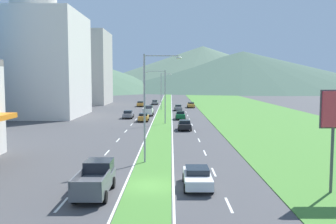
{
  "coord_description": "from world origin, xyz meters",
  "views": [
    {
      "loc": [
        1.57,
        -25.95,
        7.63
      ],
      "look_at": [
        1.11,
        30.82,
        2.63
      ],
      "focal_mm": 39.76,
      "sensor_mm": 36.0,
      "label": 1
    }
  ],
  "objects": [
    {
      "name": "lane_dash_left_4",
      "position": [
        -5.1,
        12.2,
        0.01
      ],
      "size": [
        0.16,
        2.8,
        0.01
      ],
      "primitive_type": "cube",
      "color": "silver",
      "rests_on": "ground_plane"
    },
    {
      "name": "pickup_truck_1",
      "position": [
        -3.47,
        -1.69,
        0.98
      ],
      "size": [
        2.18,
        5.4,
        2.0
      ],
      "rotation": [
        0.0,
        0.0,
        1.57
      ],
      "color": "#515459",
      "rests_on": "ground_plane"
    },
    {
      "name": "lane_dash_left_2",
      "position": [
        -5.1,
        -3.9,
        0.01
      ],
      "size": [
        0.16,
        2.8,
        0.01
      ],
      "primitive_type": "cube",
      "color": "silver",
      "rests_on": "ground_plane"
    },
    {
      "name": "edge_line_median_left",
      "position": [
        -1.75,
        60.0,
        0.01
      ],
      "size": [
        0.16,
        240.0,
        0.01
      ],
      "primitive_type": "cube",
      "color": "silver",
      "rests_on": "ground_plane"
    },
    {
      "name": "grass_verge_right",
      "position": [
        20.6,
        60.0,
        0.03
      ],
      "size": [
        24.0,
        240.0,
        0.06
      ],
      "primitive_type": "cube",
      "color": "#477F33",
      "rests_on": "ground_plane"
    },
    {
      "name": "lane_dash_right_4",
      "position": [
        5.1,
        12.2,
        0.01
      ],
      "size": [
        0.16,
        2.8,
        0.01
      ],
      "primitive_type": "cube",
      "color": "silver",
      "rests_on": "ground_plane"
    },
    {
      "name": "lane_dash_right_3",
      "position": [
        5.1,
        4.15,
        0.01
      ],
      "size": [
        0.16,
        2.8,
        0.01
      ],
      "primitive_type": "cube",
      "color": "silver",
      "rests_on": "ground_plane"
    },
    {
      "name": "lane_dash_right_6",
      "position": [
        5.1,
        28.3,
        0.01
      ],
      "size": [
        0.16,
        2.8,
        0.01
      ],
      "primitive_type": "cube",
      "color": "silver",
      "rests_on": "ground_plane"
    },
    {
      "name": "midrise_colored",
      "position": [
        -26.24,
        89.35,
        11.09
      ],
      "size": [
        16.87,
        16.87,
        22.19
      ],
      "primitive_type": "cube",
      "color": "#B7B2A8",
      "rests_on": "ground_plane"
    },
    {
      "name": "grass_median",
      "position": [
        0.0,
        60.0,
        0.03
      ],
      "size": [
        3.2,
        240.0,
        0.06
      ],
      "primitive_type": "cube",
      "color": "#477F33",
      "rests_on": "ground_plane"
    },
    {
      "name": "lane_dash_right_9",
      "position": [
        5.1,
        52.45,
        0.01
      ],
      "size": [
        0.16,
        2.8,
        0.01
      ],
      "primitive_type": "cube",
      "color": "silver",
      "rests_on": "ground_plane"
    },
    {
      "name": "car_4",
      "position": [
        3.63,
        29.71,
        0.76
      ],
      "size": [
        2.01,
        4.0,
        1.49
      ],
      "rotation": [
        0.0,
        0.0,
        -1.57
      ],
      "color": "black",
      "rests_on": "ground_plane"
    },
    {
      "name": "lane_dash_right_10",
      "position": [
        5.1,
        60.5,
        0.01
      ],
      "size": [
        0.16,
        2.8,
        0.01
      ],
      "primitive_type": "cube",
      "color": "silver",
      "rests_on": "ground_plane"
    },
    {
      "name": "hill_far_right",
      "position": [
        55.34,
        254.09,
        14.21
      ],
      "size": [
        220.67,
        220.67,
        28.42
      ],
      "primitive_type": "cone",
      "color": "#3D5647",
      "rests_on": "ground_plane"
    },
    {
      "name": "lane_dash_left_8",
      "position": [
        -5.1,
        44.4,
        0.01
      ],
      "size": [
        0.16,
        2.8,
        0.01
      ],
      "primitive_type": "cube",
      "color": "silver",
      "rests_on": "ground_plane"
    },
    {
      "name": "street_lamp_mid",
      "position": [
        0.17,
        37.12,
        5.33
      ],
      "size": [
        3.45,
        0.32,
        9.15
      ],
      "color": "#99999E",
      "rests_on": "ground_plane"
    },
    {
      "name": "edge_line_median_right",
      "position": [
        1.75,
        60.0,
        0.01
      ],
      "size": [
        0.16,
        240.0,
        0.01
      ],
      "primitive_type": "cube",
      "color": "silver",
      "rests_on": "ground_plane"
    },
    {
      "name": "lane_dash_left_3",
      "position": [
        -5.1,
        4.15,
        0.01
      ],
      "size": [
        0.16,
        2.8,
        0.01
      ],
      "primitive_type": "cube",
      "color": "silver",
      "rests_on": "ground_plane"
    },
    {
      "name": "car_0",
      "position": [
        -3.43,
        41.36,
        0.77
      ],
      "size": [
        1.86,
        4.46,
        1.5
      ],
      "rotation": [
        0.0,
        0.0,
        1.57
      ],
      "color": "#C6842D",
      "rests_on": "ground_plane"
    },
    {
      "name": "street_lamp_far",
      "position": [
        -0.62,
        66.74,
        5.25
      ],
      "size": [
        2.71,
        0.28,
        9.15
      ],
      "color": "#99999E",
      "rests_on": "ground_plane"
    },
    {
      "name": "car_5",
      "position": [
        3.37,
        44.81,
        0.8
      ],
      "size": [
        1.87,
        4.06,
        1.59
      ],
      "rotation": [
        0.0,
        0.0,
        -1.57
      ],
      "color": "#0C5128",
      "rests_on": "ground_plane"
    },
    {
      "name": "car_7",
      "position": [
        3.44,
        -0.13,
        0.73
      ],
      "size": [
        2.01,
        4.48,
        1.39
      ],
      "rotation": [
        0.0,
        0.0,
        -1.57
      ],
      "color": "silver",
      "rests_on": "ground_plane"
    },
    {
      "name": "lane_dash_right_8",
      "position": [
        5.1,
        44.4,
        0.01
      ],
      "size": [
        0.16,
        2.8,
        0.01
      ],
      "primitive_type": "cube",
      "color": "silver",
      "rests_on": "ground_plane"
    },
    {
      "name": "ground_plane",
      "position": [
        0.0,
        0.0,
        0.0
      ],
      "size": [
        600.0,
        600.0,
        0.0
      ],
      "primitive_type": "plane",
      "color": "#424244"
    },
    {
      "name": "car_8",
      "position": [
        -3.31,
        86.34,
        0.72
      ],
      "size": [
        1.87,
        4.67,
        1.37
      ],
      "rotation": [
        0.0,
        0.0,
        1.57
      ],
      "color": "slate",
      "rests_on": "ground_plane"
    },
    {
      "name": "domed_building",
      "position": [
        -26.55,
        51.29,
        12.39
      ],
      "size": [
        19.1,
        19.1,
        31.87
      ],
      "color": "silver",
      "rests_on": "ground_plane"
    },
    {
      "name": "car_6",
      "position": [
        3.35,
        65.01,
        0.73
      ],
      "size": [
        1.87,
        4.27,
        1.4
      ],
      "rotation": [
        0.0,
        0.0,
        -1.57
      ],
      "color": "slate",
      "rests_on": "ground_plane"
    },
    {
      "name": "lane_dash_right_2",
      "position": [
        5.1,
        -3.9,
        0.01
      ],
      "size": [
        0.16,
        2.8,
        0.01
      ],
      "primitive_type": "cube",
      "color": "silver",
      "rests_on": "ground_plane"
    },
    {
      "name": "car_2",
      "position": [
        -7.01,
        78.48,
        0.77
      ],
      "size": [
        1.98,
        4.68,
        1.48
      ],
      "rotation": [
        0.0,
        0.0,
        1.57
      ],
      "color": "#C6842D",
      "rests_on": "ground_plane"
    },
    {
      "name": "street_lamp_near",
      "position": [
        -0.45,
        7.55,
        5.71
      ],
      "size": [
        3.47,
        0.36,
        9.89
      ],
      "color": "#99999E",
      "rests_on": "ground_plane"
    },
    {
      "name": "car_1",
      "position": [
        -6.86,
        46.83,
        0.77
      ],
      "size": [
        1.93,
        4.65,
        1.52
      ],
      "rotation": [
        0.0,
        0.0,
        1.57
      ],
      "color": "slate",
      "rests_on": "ground_plane"
    },
    {
      "name": "pickup_truck_0",
      "position": [
        -3.29,
        52.33,
        0.98
      ],
      "size": [
        2.18,
        5.4,
        2.0
      ],
      "rotation": [
        0.0,
        0.0,
        1.57
      ],
      "color": "silver",
      "rests_on": "ground_plane"
    },
    {
      "name": "lane_dash_left_6",
      "position": [
        -5.1,
        28.3,
        0.01
      ],
      "size": [
        0.16,
        2.8,
        0.01
      ],
      "primitive_type": "cube",
      "color": "silver",
      "rests_on": "ground_plane"
    },
    {
      "name": "hill_far_center",
      "position": [
        27.2,
        277.7,
        17.18
      ],
      "size": [
        202.92,
        202.92,
        34.36
      ],
      "primitive_type": "cone",
      "color": "#516B56",
      "rests_on": "ground_plane"
    },
    {
      "name": "car_3",
      "position": [
        6.94,
        74.22,
        0.76
      ],
      "size": [
        1.99,
        4.45,
        1.45
      ],
      "rotation": [
        0.0,
        0.0,
        -1.57
      ],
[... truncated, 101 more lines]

